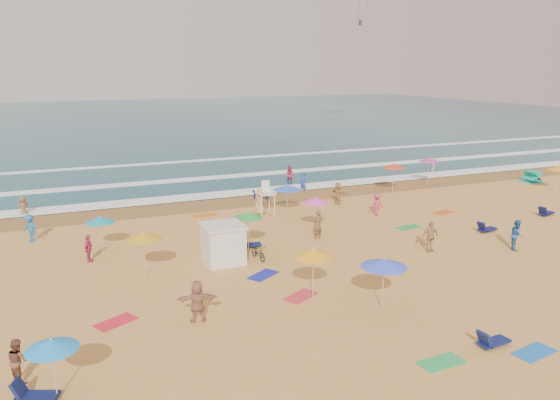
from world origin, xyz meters
name	(u,v)px	position (x,y,z in m)	size (l,w,h in m)	color
ground	(309,248)	(0.00, 0.00, 0.00)	(220.00, 220.00, 0.00)	gold
ocean	(122,121)	(0.00, 84.00, 0.00)	(220.00, 140.00, 0.18)	#0C4756
wet_sand	(240,201)	(0.00, 12.50, 0.01)	(220.00, 220.00, 0.00)	olive
surf_foam	(210,179)	(0.00, 21.32, 0.10)	(200.00, 18.70, 0.05)	white
cabana	(223,244)	(-5.32, -0.25, 1.00)	(2.00, 2.00, 2.00)	silver
cabana_roof	(223,226)	(-5.32, -0.25, 2.06)	(2.20, 2.20, 0.12)	silver
bicycle	(258,252)	(-3.42, -0.55, 0.40)	(0.53, 1.52, 0.80)	black
lifeguard_stand	(266,200)	(0.42, 8.09, 1.05)	(1.20, 1.20, 2.10)	white
beach_umbrellas	(368,209)	(3.71, -0.34, 2.11)	(57.05, 29.45, 0.78)	#1A8AE2
loungers	(434,244)	(6.88, -2.62, 0.17)	(47.58, 26.32, 0.34)	#0F174C
towels	(403,253)	(4.50, -2.93, 0.01)	(41.57, 24.52, 0.03)	red
beachgoers	(265,217)	(-0.96, 4.66, 0.81)	(50.36, 27.38, 2.12)	#2454A8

